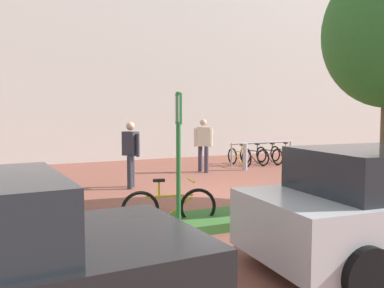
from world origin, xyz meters
name	(u,v)px	position (x,y,z in m)	size (l,w,h in m)	color
ground_plane	(229,194)	(0.00, 0.00, 0.00)	(60.00, 60.00, 0.00)	brown
building_facade	(127,36)	(0.00, 8.25, 5.00)	(28.00, 1.20, 10.00)	silver
planter_strip	(269,213)	(-0.43, -2.27, 0.08)	(7.00, 1.10, 0.16)	#336028
parking_sign_post	(178,140)	(-2.31, -2.27, 1.53)	(0.09, 0.36, 2.34)	#2D7238
bike_at_sign	(170,207)	(-2.40, -2.08, 0.35)	(1.66, 0.49, 0.86)	black
bike_rack_cluster	(262,155)	(3.95, 4.39, 0.35)	(2.66, 1.59, 0.83)	#99999E
bollard_steel	(245,157)	(2.55, 3.31, 0.45)	(0.16, 0.16, 0.90)	#ADADB2
person_suited_navy	(131,150)	(-1.89, 1.80, 0.98)	(0.40, 0.55, 1.72)	#2D2D38
person_shirt_blue	(203,142)	(1.07, 3.50, 0.98)	(0.57, 0.41, 1.72)	#383342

